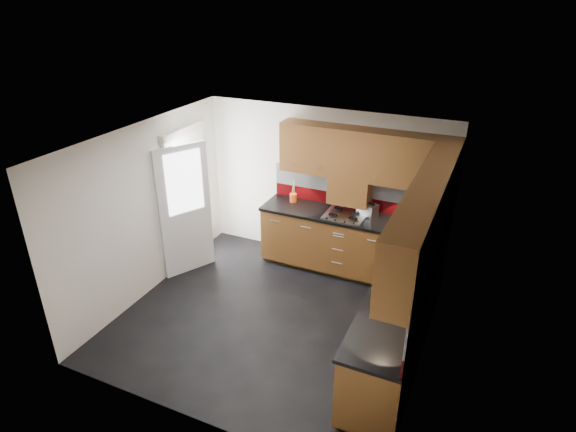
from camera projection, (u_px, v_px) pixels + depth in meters
The scene contains 14 objects.
room at pixel (272, 215), 5.69m from camera, with size 4.00×3.80×2.64m.
base_cabinets at pixel (370, 281), 6.34m from camera, with size 2.70×3.20×0.95m.
countertop at pixel (371, 249), 6.13m from camera, with size 2.72×3.22×0.04m.
backsplash at pixel (395, 225), 6.10m from camera, with size 2.70×3.20×0.54m.
upper_cabinets at pixel (393, 182), 5.73m from camera, with size 2.50×3.20×0.72m.
extractor_hood at pixel (350, 190), 6.96m from camera, with size 0.60×0.33×0.40m, color #583613.
glass_cabinet at pixel (439, 178), 5.77m from camera, with size 0.32×0.80×0.66m.
back_door at pixel (187, 203), 7.17m from camera, with size 0.42×1.19×2.04m.
gas_hob at pixel (345, 215), 6.96m from camera, with size 0.58×0.51×0.05m.
utensil_pot at pixel (293, 196), 7.39m from camera, with size 0.11×0.11×0.38m.
toaster at pixel (367, 210), 6.93m from camera, with size 0.33×0.27×0.20m.
food_processor at pixel (424, 241), 6.02m from camera, with size 0.17×0.17×0.29m.
paper_towel at pixel (430, 239), 6.08m from camera, with size 0.12×0.12×0.25m, color white.
orange_cloth at pixel (417, 258), 5.87m from camera, with size 0.13×0.11×0.01m, color #E95919.
Camera 1 is at (2.28, -4.60, 3.96)m, focal length 30.00 mm.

